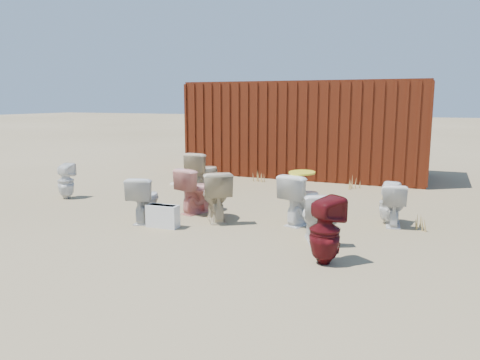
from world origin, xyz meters
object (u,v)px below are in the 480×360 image
at_px(toilet_back_beige_right, 203,171).
at_px(toilet_front_e, 394,204).
at_px(shipping_container, 308,129).
at_px(toilet_front_a, 144,199).
at_px(toilet_back_e, 389,203).
at_px(loose_tank, 163,216).
at_px(toilet_back_beige_left, 216,195).
at_px(toilet_back_yellowlid, 301,199).
at_px(toilet_back_a, 66,181).
at_px(toilet_front_pink, 198,190).
at_px(toilet_front_maroon, 325,231).
at_px(toilet_front_c, 315,217).

bearing_deg(toilet_back_beige_right, toilet_front_e, 168.32).
height_order(shipping_container, toilet_front_a, shipping_container).
bearing_deg(toilet_front_e, toilet_back_beige_right, -24.99).
distance_m(toilet_back_e, loose_tank, 3.57).
xyz_separation_m(toilet_back_beige_left, toilet_back_yellowlid, (1.35, 0.35, -0.01)).
height_order(toilet_front_a, toilet_front_e, toilet_front_a).
bearing_deg(toilet_back_beige_left, shipping_container, -125.51).
bearing_deg(loose_tank, toilet_back_a, 156.68).
bearing_deg(toilet_front_pink, toilet_front_e, -154.87).
height_order(toilet_back_beige_right, toilet_back_e, toilet_back_beige_right).
xyz_separation_m(toilet_front_maroon, toilet_front_e, (0.59, 2.17, -0.07)).
relative_size(toilet_front_pink, toilet_front_maroon, 0.96).
height_order(shipping_container, loose_tank, shipping_container).
height_order(toilet_back_a, toilet_back_yellowlid, toilet_back_yellowlid).
xyz_separation_m(toilet_back_yellowlid, loose_tank, (-1.91, -1.06, -0.23)).
xyz_separation_m(toilet_front_a, toilet_front_c, (2.81, -0.00, -0.02)).
bearing_deg(shipping_container, toilet_front_pink, -97.11).
bearing_deg(toilet_front_a, toilet_front_e, -175.80).
bearing_deg(toilet_back_beige_left, toilet_back_yellowlid, 159.98).
height_order(toilet_front_pink, toilet_front_e, toilet_front_pink).
bearing_deg(toilet_front_c, toilet_back_yellowlid, -87.45).
bearing_deg(toilet_front_e, toilet_back_beige_left, 10.06).
xyz_separation_m(toilet_back_beige_left, loose_tank, (-0.56, -0.72, -0.24)).
xyz_separation_m(toilet_back_a, loose_tank, (2.94, -1.08, -0.17)).
relative_size(toilet_back_yellowlid, toilet_back_e, 1.22).
bearing_deg(toilet_front_a, toilet_back_e, -174.61).
bearing_deg(toilet_back_e, toilet_front_a, 30.00).
distance_m(toilet_front_a, toilet_front_c, 2.81).
distance_m(shipping_container, loose_tank, 6.21).
xyz_separation_m(toilet_front_pink, toilet_back_yellowlid, (1.87, -0.03, 0.01)).
bearing_deg(toilet_back_beige_left, toilet_front_a, -7.69).
xyz_separation_m(toilet_back_beige_left, toilet_back_beige_right, (-1.34, 2.15, 0.01)).
relative_size(toilet_back_beige_left, toilet_back_e, 1.24).
xyz_separation_m(toilet_front_a, toilet_front_e, (3.73, 1.33, -0.03)).
xyz_separation_m(toilet_front_c, toilet_back_yellowlid, (-0.44, 0.86, 0.05)).
distance_m(shipping_container, toilet_back_yellowlid, 5.24).
distance_m(toilet_back_beige_right, loose_tank, 2.98).
relative_size(toilet_front_a, toilet_back_beige_left, 0.90).
height_order(toilet_back_beige_left, loose_tank, toilet_back_beige_left).
distance_m(toilet_back_a, loose_tank, 3.14).
bearing_deg(toilet_back_yellowlid, toilet_front_maroon, 130.13).
relative_size(toilet_back_a, loose_tank, 1.40).
distance_m(toilet_front_pink, loose_tank, 1.11).
relative_size(toilet_front_c, toilet_back_beige_right, 0.83).
bearing_deg(toilet_back_beige_left, toilet_front_e, 162.31).
relative_size(shipping_container, toilet_front_a, 8.11).
distance_m(toilet_front_a, toilet_back_e, 3.91).
xyz_separation_m(toilet_front_e, toilet_back_beige_right, (-4.04, 1.34, 0.09)).
bearing_deg(toilet_front_pink, toilet_back_e, -153.62).
relative_size(shipping_container, toilet_back_e, 9.03).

